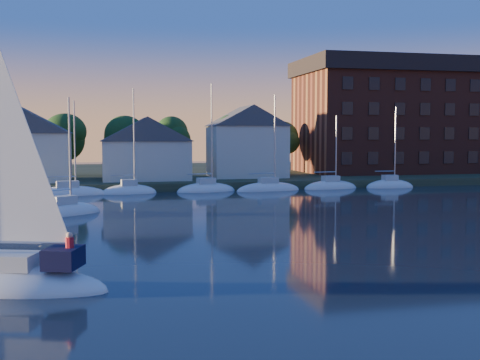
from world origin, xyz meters
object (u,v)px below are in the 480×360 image
object	(u,v)px
clubhouse_west	(16,142)
condo_block	(398,116)
clubhouse_east	(247,141)
hero_sailboat	(11,277)
clubhouse_centre	(146,148)
drifting_sailboat_left	(64,214)

from	to	relation	value
clubhouse_west	condo_block	world-z (taller)	condo_block
clubhouse_east	condo_block	size ratio (longest dim) A/B	0.34
hero_sailboat	clubhouse_west	bearing A→B (deg)	-64.58
clubhouse_centre	condo_block	world-z (taller)	condo_block
clubhouse_west	condo_block	xyz separation A→B (m)	(56.00, 6.95, 3.86)
clubhouse_west	condo_block	bearing A→B (deg)	7.07
clubhouse_east	drifting_sailboat_left	size ratio (longest dim) A/B	0.94
drifting_sailboat_left	clubhouse_east	bearing A→B (deg)	16.83
clubhouse_centre	hero_sailboat	size ratio (longest dim) A/B	0.81
clubhouse_centre	clubhouse_east	bearing A→B (deg)	8.13
clubhouse_centre	drifting_sailboat_left	bearing A→B (deg)	-109.13
condo_block	hero_sailboat	bearing A→B (deg)	-130.22
clubhouse_east	clubhouse_centre	bearing A→B (deg)	-171.87
clubhouse_centre	clubhouse_east	size ratio (longest dim) A/B	1.10
hero_sailboat	drifting_sailboat_left	size ratio (longest dim) A/B	1.28
condo_block	drifting_sailboat_left	distance (m)	60.11
condo_block	hero_sailboat	distance (m)	77.57
clubhouse_west	clubhouse_east	distance (m)	30.02
drifting_sailboat_left	clubhouse_west	bearing A→B (deg)	71.38
clubhouse_west	clubhouse_east	bearing A→B (deg)	1.91
drifting_sailboat_left	condo_block	bearing A→B (deg)	0.95
clubhouse_centre	drifting_sailboat_left	world-z (taller)	drifting_sailboat_left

